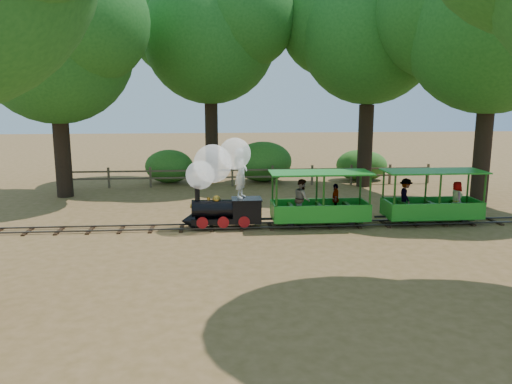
{
  "coord_description": "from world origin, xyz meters",
  "views": [
    {
      "loc": [
        -1.85,
        -16.38,
        4.37
      ],
      "look_at": [
        -0.45,
        0.5,
        1.13
      ],
      "focal_mm": 35.0,
      "sensor_mm": 36.0,
      "label": 1
    }
  ],
  "objects": [
    {
      "name": "shrub_mid_e",
      "position": [
        6.18,
        9.3,
        0.76
      ],
      "size": [
        2.2,
        1.7,
        1.53
      ],
      "primitive_type": "ellipsoid",
      "color": "#2D6B1E",
      "rests_on": "ground"
    },
    {
      "name": "oak_e",
      "position": [
        8.97,
        3.09,
        7.44
      ],
      "size": [
        8.54,
        7.52,
        10.51
      ],
      "color": "#2D2116",
      "rests_on": "ground"
    },
    {
      "name": "oak_nc",
      "position": [
        -2.03,
        9.59,
        7.66
      ],
      "size": [
        8.34,
        7.34,
        10.65
      ],
      "color": "#2D2116",
      "rests_on": "ground"
    },
    {
      "name": "carriage_front",
      "position": [
        1.59,
        -0.04,
        0.78
      ],
      "size": [
        3.42,
        1.4,
        1.78
      ],
      "color": "#1E8A20",
      "rests_on": "track"
    },
    {
      "name": "carriage_rear",
      "position": [
        5.55,
        0.03,
        0.78
      ],
      "size": [
        3.42,
        1.4,
        1.78
      ],
      "color": "#1E8A20",
      "rests_on": "track"
    },
    {
      "name": "track",
      "position": [
        0.0,
        0.0,
        0.07
      ],
      "size": [
        22.0,
        1.0,
        0.1
      ],
      "color": "#3F3D3A",
      "rests_on": "ground"
    },
    {
      "name": "shrub_mid_w",
      "position": [
        0.65,
        9.3,
        1.04
      ],
      "size": [
        3.01,
        2.31,
        2.08
      ],
      "primitive_type": "ellipsoid",
      "color": "#2D6B1E",
      "rests_on": "ground"
    },
    {
      "name": "oak_nw",
      "position": [
        -8.53,
        6.09,
        6.85
      ],
      "size": [
        8.29,
        7.29,
        9.83
      ],
      "color": "#2D2116",
      "rests_on": "ground"
    },
    {
      "name": "fence",
      "position": [
        0.0,
        8.0,
        0.58
      ],
      "size": [
        18.1,
        0.1,
        1.0
      ],
      "color": "brown",
      "rests_on": "ground"
    },
    {
      "name": "oak_ne",
      "position": [
        5.47,
        7.59,
        7.58
      ],
      "size": [
        8.19,
        7.21,
        10.53
      ],
      "color": "#2D2116",
      "rests_on": "ground"
    },
    {
      "name": "locomotive",
      "position": [
        -1.7,
        0.08,
        1.74
      ],
      "size": [
        2.7,
        1.27,
        3.1
      ],
      "color": "black",
      "rests_on": "ground"
    },
    {
      "name": "shrub_west",
      "position": [
        -4.2,
        9.3,
        0.85
      ],
      "size": [
        2.46,
        1.89,
        1.7
      ],
      "primitive_type": "ellipsoid",
      "color": "#2D6B1E",
      "rests_on": "ground"
    },
    {
      "name": "ground",
      "position": [
        0.0,
        0.0,
        0.0
      ],
      "size": [
        90.0,
        90.0,
        0.0
      ],
      "primitive_type": "plane",
      "color": "#986A41",
      "rests_on": "ground"
    },
    {
      "name": "shrub_east",
      "position": [
        5.71,
        9.3,
        0.8
      ],
      "size": [
        2.32,
        1.78,
        1.6
      ],
      "primitive_type": "ellipsoid",
      "color": "#2D6B1E",
      "rests_on": "ground"
    }
  ]
}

